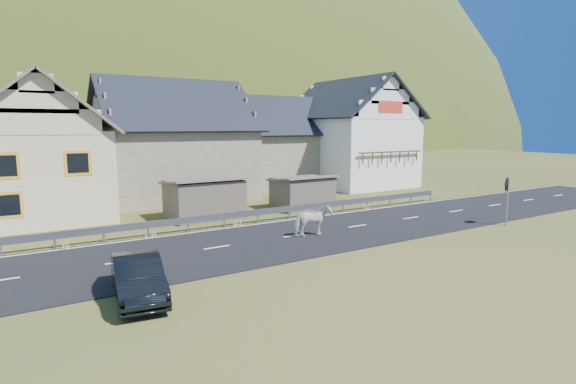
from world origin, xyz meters
TOP-DOWN VIEW (x-y plane):
  - ground at (0.00, 0.00)m, footprint 160.00×160.00m
  - road at (0.00, 0.00)m, footprint 60.00×7.00m
  - lane_markings at (0.00, 0.00)m, footprint 60.00×6.60m
  - guardrail at (-0.00, 3.68)m, footprint 28.10×0.09m
  - shed_left at (-2.00, 6.50)m, footprint 4.30×3.30m
  - shed_right at (4.50, 6.00)m, footprint 3.80×2.90m
  - house_cream at (-10.00, 12.00)m, footprint 7.80×9.80m
  - house_stone_a at (-1.00, 15.00)m, footprint 10.80×9.80m
  - house_stone_b at (9.00, 17.00)m, footprint 9.80×8.80m
  - house_white at (15.00, 14.00)m, footprint 8.80×10.80m
  - mountain at (5.00, 180.00)m, footprint 440.00×280.00m
  - horse at (0.72, -0.53)m, footprint 1.02×1.87m
  - car at (-8.31, -4.00)m, footprint 1.90×4.12m
  - traffic_mirror at (10.86, -3.95)m, footprint 0.69×0.32m

SIDE VIEW (x-z plane):
  - mountain at x=5.00m, z-range -150.00..110.00m
  - ground at x=0.00m, z-range 0.00..0.00m
  - road at x=0.00m, z-range 0.00..0.04m
  - lane_markings at x=0.00m, z-range 0.04..0.05m
  - guardrail at x=0.00m, z-range 0.19..0.94m
  - car at x=-8.31m, z-range 0.00..1.31m
  - horse at x=0.72m, z-range 0.04..1.55m
  - shed_right at x=4.50m, z-range -0.10..2.10m
  - shed_left at x=-2.00m, z-range -0.10..2.30m
  - traffic_mirror at x=10.86m, z-range 0.60..3.20m
  - house_stone_b at x=9.00m, z-range 0.19..8.29m
  - house_cream at x=-10.00m, z-range 0.21..8.51m
  - house_stone_a at x=-1.00m, z-range 0.18..9.08m
  - house_white at x=15.00m, z-range 0.21..9.91m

